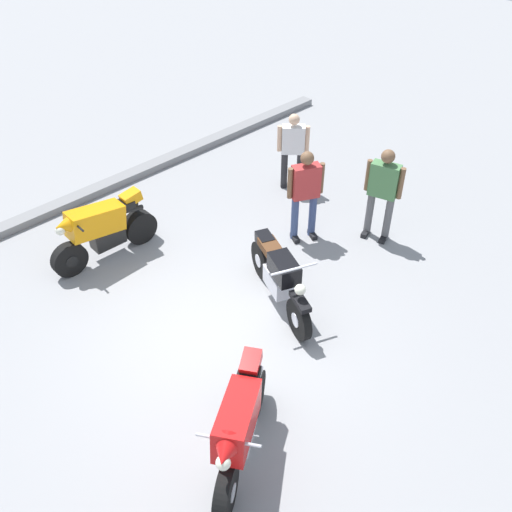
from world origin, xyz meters
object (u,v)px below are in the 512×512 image
Objects in this scene: motorcycle_black_cruiser at (279,277)px; person_in_green_shirt at (383,189)px; person_in_white_shirt at (293,148)px; motorcycle_orange_sportbike at (102,229)px; person_in_red_shirt at (305,190)px; motorcycle_red_sportbike at (239,424)px.

motorcycle_black_cruiser is 1.14× the size of person_in_green_shirt.
person_in_white_shirt reaches higher than motorcycle_black_cruiser.
motorcycle_orange_sportbike is at bearing -54.15° from person_in_green_shirt.
person_in_green_shirt is 2.21m from person_in_white_shirt.
motorcycle_orange_sportbike is 1.24× the size of person_in_white_shirt.
person_in_red_shirt reaches higher than motorcycle_black_cruiser.
motorcycle_red_sportbike is at bearing -30.60° from person_in_red_shirt.
person_in_white_shirt is 0.93× the size of person_in_red_shirt.
person_in_red_shirt is at bearing 147.54° from motorcycle_orange_sportbike.
person_in_green_shirt is 1.32m from person_in_red_shirt.
person_in_red_shirt is (2.86, -1.93, 0.38)m from motorcycle_orange_sportbike.
person_in_white_shirt is (2.64, 2.22, 0.37)m from motorcycle_black_cruiser.
person_in_green_shirt is at bearing -137.07° from person_in_white_shirt.
motorcycle_red_sportbike is 5.00m from person_in_green_shirt.
motorcycle_red_sportbike is 1.01× the size of person_in_red_shirt.
motorcycle_red_sportbike is at bearing -33.01° from motorcycle_black_cruiser.
motorcycle_orange_sportbike is 0.99× the size of motorcycle_black_cruiser.
person_in_green_shirt is at bearing 73.26° from person_in_red_shirt.
motorcycle_red_sportbike is 1.00× the size of person_in_green_shirt.
person_in_red_shirt reaches higher than motorcycle_orange_sportbike.
motorcycle_black_cruiser is 2.56m from person_in_green_shirt.
motorcycle_orange_sportbike is 4.47m from motorcycle_red_sportbike.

